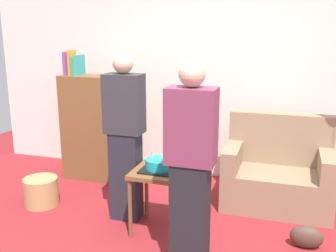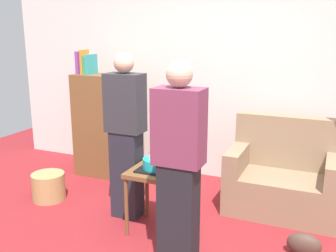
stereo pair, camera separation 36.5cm
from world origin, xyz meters
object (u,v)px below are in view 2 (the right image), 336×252
couch (283,179)px  handbag (304,244)px  wicker_basket (49,186)px  birthday_cake (157,164)px  person_blowing_candles (126,136)px  person_holding_cake (179,170)px  side_table (157,179)px  bookshelf (106,125)px

couch → handbag: couch is taller
wicker_basket → birthday_cake: bearing=-5.4°
person_blowing_candles → birthday_cake: bearing=-30.4°
person_holding_cake → side_table: bearing=-34.9°
couch → bookshelf: size_ratio=0.69×
wicker_basket → bookshelf: bearing=78.2°
couch → birthday_cake: size_ratio=3.44×
birthday_cake → handbag: 1.42m
handbag → wicker_basket: bearing=179.1°
bookshelf → person_holding_cake: person_holding_cake is taller
couch → handbag: size_ratio=3.93×
wicker_basket → handbag: 2.69m
couch → person_blowing_candles: person_blowing_candles is taller
person_holding_cake → person_blowing_candles: bearing=-22.9°
couch → birthday_cake: 1.40m
couch → person_holding_cake: bearing=-112.8°
person_holding_cake → wicker_basket: (-1.81, 0.64, -0.68)m
birthday_cake → person_holding_cake: bearing=-50.9°
side_table → birthday_cake: 0.14m
couch → person_blowing_candles: (-1.41, -0.76, 0.49)m
person_holding_cake → couch: bearing=-96.8°
birthday_cake → person_holding_cake: (0.42, -0.51, 0.18)m
person_blowing_candles → wicker_basket: size_ratio=4.53×
wicker_basket → side_table: bearing=-5.4°
side_table → birthday_cake: bearing=107.2°
couch → birthday_cake: couch is taller
birthday_cake → person_holding_cake: person_holding_cake is taller
bookshelf → person_blowing_candles: 1.21m
couch → bookshelf: 2.24m
side_table → person_blowing_candles: 0.53m
couch → person_blowing_candles: bearing=-151.7°
bookshelf → person_blowing_candles: size_ratio=0.98×
person_blowing_candles → handbag: bearing=-12.3°
bookshelf → handbag: (2.50, -0.95, -0.57)m
side_table → wicker_basket: side_table is taller
person_blowing_candles → handbag: 1.85m
birthday_cake → handbag: (1.30, 0.09, -0.55)m
bookshelf → wicker_basket: bearing=-101.8°
side_table → couch: bearing=41.8°
bookshelf → handbag: 2.74m
bookshelf → birthday_cake: bookshelf is taller
person_holding_cake → handbag: size_ratio=5.82×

